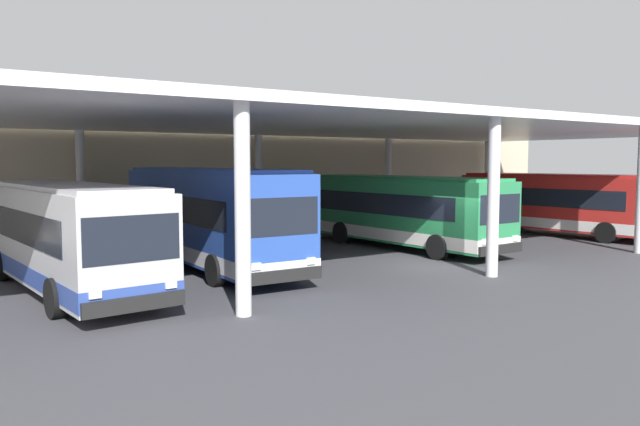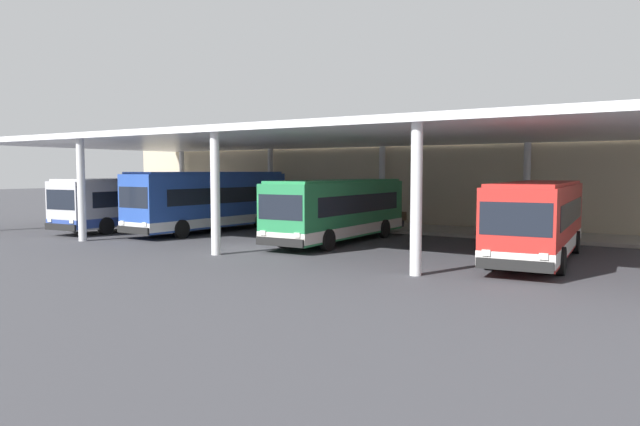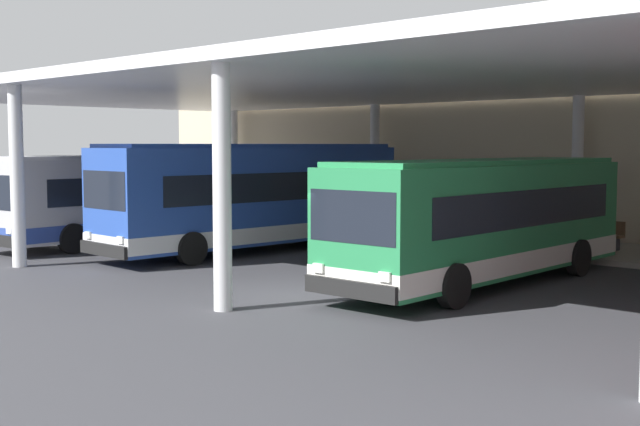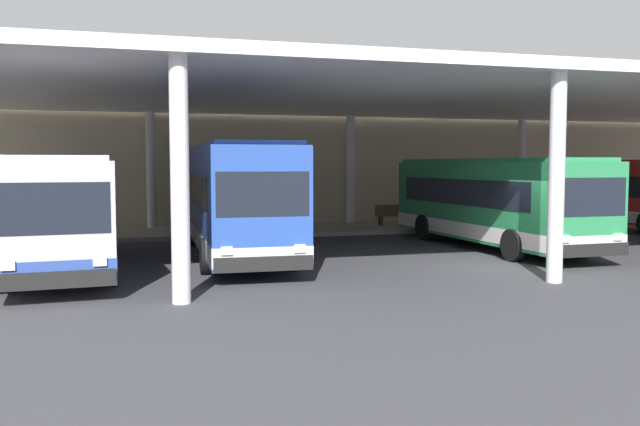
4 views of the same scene
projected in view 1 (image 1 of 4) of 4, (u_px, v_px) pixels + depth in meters
The scene contains 9 objects.
ground_plane at pixel (437, 266), 22.61m from camera, with size 200.00×200.00×0.00m, color #3D3D42.
platform_kerb at pixel (275, 233), 32.25m from camera, with size 42.00×4.50×0.18m, color gray.
station_building_facade at pixel (246, 170), 34.65m from camera, with size 48.00×1.60×6.64m, color #C1B293.
canopy_shelter at pixel (347, 127), 26.68m from camera, with size 40.00×17.00×5.55m.
bus_nearest_bay at pixel (65, 235), 18.20m from camera, with size 3.23×10.68×3.17m.
bus_second_bay at pixel (208, 216), 22.33m from camera, with size 2.97×11.40×3.57m.
bus_middle_bay at pixel (403, 211), 27.18m from camera, with size 2.92×10.59×3.17m.
bus_far_bay at pixel (557, 203), 32.01m from camera, with size 3.28×10.68×3.17m.
bench_waiting at pixel (300, 220), 33.14m from camera, with size 1.80×0.45×0.92m.
Camera 1 is at (-16.22, -15.99, 3.83)m, focal length 34.63 mm.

